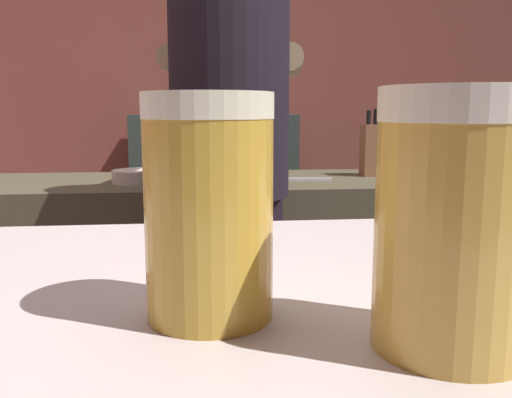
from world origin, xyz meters
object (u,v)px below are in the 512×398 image
pint_glass_far (209,207)px  bottle_olive_oil (215,100)px  knife_block (375,149)px  bartender (230,165)px  chefs_knife (299,179)px  bottle_vinegar (190,98)px  bottle_soy (183,99)px  bottle_hot_sauce (241,101)px  mixing_bowl (136,176)px  pint_glass_near (455,221)px

pint_glass_far → bottle_olive_oil: (0.11, 2.98, 0.11)m
knife_block → bottle_olive_oil: (-0.58, 1.20, 0.21)m
bartender → chefs_knife: bearing=-24.7°
bottle_vinegar → bottle_soy: bottle_vinegar is taller
bottle_hot_sauce → chefs_knife: bearing=-85.4°
bartender → mixing_bowl: size_ratio=10.30×
pint_glass_near → bottle_soy: bearing=93.7°
knife_block → mixing_bowl: bearing=-172.2°
chefs_knife → bottle_hot_sauce: (-0.11, 1.33, 0.30)m
bartender → bottle_olive_oil: bartender is taller
bottle_olive_oil → mixing_bowl: bearing=-103.8°
pint_glass_far → bottle_soy: (-0.08, 3.05, 0.12)m
pint_glass_near → pint_glass_far: pint_glass_near is taller
bottle_olive_oil → bottle_soy: bottle_soy is taller
chefs_knife → bottle_soy: bottle_soy is taller
bartender → bottle_soy: size_ratio=7.52×
bottle_vinegar → bottle_soy: 0.14m
knife_block → bottle_vinegar: size_ratio=1.16×
mixing_bowl → bottle_hot_sauce: bearing=70.4°
bartender → bottle_vinegar: bartender is taller
bottle_hot_sauce → mixing_bowl: bearing=-109.6°
chefs_knife → bottle_soy: size_ratio=1.03×
knife_block → pint_glass_far: bearing=-111.2°
knife_block → bottle_vinegar: bearing=122.6°
bartender → knife_block: 0.79m
chefs_knife → pint_glass_far: pint_glass_far is taller
bottle_hot_sauce → bartender: bearing=-95.7°
knife_block → mixing_bowl: (-0.91, -0.12, -0.08)m
knife_block → bottle_vinegar: (-0.73, 1.14, 0.22)m
knife_block → bottle_olive_oil: bearing=115.8°
bottle_vinegar → bottle_hot_sauce: (0.30, 0.09, -0.02)m
bottle_olive_oil → chefs_knife: bearing=-78.7°
pint_glass_far → bottle_hot_sauce: (0.26, 3.01, 0.11)m
knife_block → pint_glass_near: (-0.57, -1.84, 0.10)m
bottle_hot_sauce → bottle_olive_oil: (-0.16, -0.02, 0.01)m
bottle_hot_sauce → bottle_olive_oil: bottle_olive_oil is taller
chefs_knife → bottle_soy: (-0.45, 1.37, 0.32)m
bartender → bottle_vinegar: (-0.13, 1.65, 0.22)m
pint_glass_far → bottle_hot_sauce: bottle_hot_sauce is taller
chefs_knife → pint_glass_near: (-0.25, -1.73, 0.20)m
bartender → pint_glass_near: bearing=-168.6°
bottle_vinegar → bottle_soy: size_ratio=1.04×
pint_glass_far → bottle_olive_oil: bottle_olive_oil is taller
knife_block → pint_glass_near: 1.92m
knife_block → bottle_vinegar: 1.37m
bottle_vinegar → bottle_hot_sauce: size_ratio=1.22×
bartender → bottle_hot_sauce: bearing=4.2°
knife_block → bottle_soy: bottle_soy is taller
bartender → bottle_soy: (-0.17, 1.78, 0.22)m
mixing_bowl → bottle_soy: bearing=84.3°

